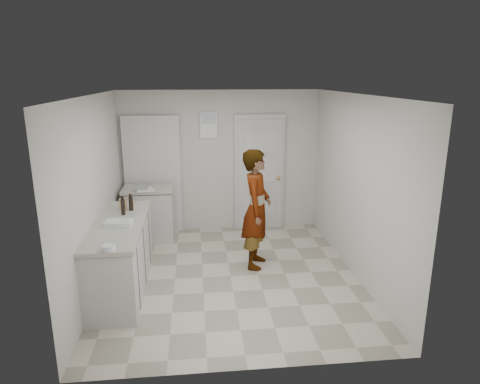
{
  "coord_description": "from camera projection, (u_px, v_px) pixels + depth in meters",
  "views": [
    {
      "loc": [
        -0.45,
        -5.49,
        2.74
      ],
      "look_at": [
        0.18,
        0.4,
        1.12
      ],
      "focal_mm": 32.0,
      "sensor_mm": 36.0,
      "label": 1
    }
  ],
  "objects": [
    {
      "name": "egg_bowl",
      "position": [
        109.0,
        248.0,
        4.58
      ],
      "size": [
        0.14,
        0.14,
        0.06
      ],
      "color": "silver",
      "rests_on": "main_counter"
    },
    {
      "name": "oil_cruet_b",
      "position": [
        123.0,
        206.0,
        5.73
      ],
      "size": [
        0.06,
        0.06,
        0.26
      ],
      "color": "black",
      "rests_on": "main_counter"
    },
    {
      "name": "side_counter",
      "position": [
        150.0,
        216.0,
        7.28
      ],
      "size": [
        0.84,
        0.61,
        0.93
      ],
      "color": "silver",
      "rests_on": "ground"
    },
    {
      "name": "oil_cruet_a",
      "position": [
        131.0,
        202.0,
        5.91
      ],
      "size": [
        0.06,
        0.06,
        0.24
      ],
      "color": "black",
      "rests_on": "main_counter"
    },
    {
      "name": "cake_mix_box",
      "position": [
        123.0,
        204.0,
        5.95
      ],
      "size": [
        0.1,
        0.05,
        0.16
      ],
      "primitive_type": "cube",
      "rotation": [
        0.0,
        0.0,
        0.03
      ],
      "color": "#A07B50",
      "rests_on": "main_counter"
    },
    {
      "name": "person",
      "position": [
        257.0,
        209.0,
        6.16
      ],
      "size": [
        0.58,
        0.73,
        1.75
      ],
      "primitive_type": "imported",
      "rotation": [
        0.0,
        0.0,
        1.28
      ],
      "color": "silver",
      "rests_on": "ground"
    },
    {
      "name": "room_shell",
      "position": [
        211.0,
        175.0,
        7.61
      ],
      "size": [
        4.0,
        4.0,
        4.0
      ],
      "color": "beige",
      "rests_on": "ground"
    },
    {
      "name": "main_counter",
      "position": [
        121.0,
        259.0,
        5.58
      ],
      "size": [
        0.64,
        1.96,
        0.93
      ],
      "color": "silver",
      "rests_on": "ground"
    },
    {
      "name": "papers",
      "position": [
        145.0,
        189.0,
        7.02
      ],
      "size": [
        0.35,
        0.4,
        0.01
      ],
      "primitive_type": "cube",
      "rotation": [
        0.0,
        0.0,
        0.27
      ],
      "color": "white",
      "rests_on": "side_counter"
    },
    {
      "name": "baking_dish",
      "position": [
        119.0,
        223.0,
        5.35
      ],
      "size": [
        0.35,
        0.27,
        0.06
      ],
      "rotation": [
        0.0,
        0.0,
        -0.13
      ],
      "color": "silver",
      "rests_on": "main_counter"
    },
    {
      "name": "spice_jar",
      "position": [
        133.0,
        204.0,
        6.06
      ],
      "size": [
        0.06,
        0.06,
        0.09
      ],
      "primitive_type": "cylinder",
      "color": "tan",
      "rests_on": "main_counter"
    },
    {
      "name": "ground",
      "position": [
        230.0,
        276.0,
        6.03
      ],
      "size": [
        4.0,
        4.0,
        0.0
      ],
      "primitive_type": "plane",
      "color": "gray",
      "rests_on": "ground"
    }
  ]
}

